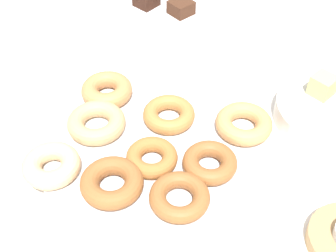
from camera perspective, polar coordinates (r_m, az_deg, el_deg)
name	(u,v)px	position (r m, az deg, el deg)	size (l,w,h in m)	color
ground_plane	(152,153)	(0.75, -2.01, -3.28)	(2.40, 2.40, 0.00)	white
donut_plate	(152,149)	(0.74, -2.02, -2.88)	(0.35, 0.35, 0.02)	silver
donut_0	(112,183)	(0.67, -6.87, -6.87)	(0.09, 0.09, 0.03)	#995B2D
donut_1	(244,124)	(0.76, 9.25, 0.29)	(0.09, 0.09, 0.03)	tan
donut_2	(169,114)	(0.77, 0.11, 1.43)	(0.09, 0.09, 0.02)	#BC7A3D
donut_3	(152,157)	(0.70, -1.99, -3.86)	(0.08, 0.08, 0.02)	#AD6B33
donut_4	(179,197)	(0.66, 1.41, -8.65)	(0.09, 0.09, 0.02)	#995B2D
donut_5	(96,123)	(0.76, -8.74, 0.41)	(0.09, 0.09, 0.03)	tan
donut_6	(210,163)	(0.70, 5.13, -4.48)	(0.08, 0.08, 0.03)	#995B2D
donut_7	(51,165)	(0.71, -14.06, -4.66)	(0.09, 0.09, 0.03)	#EABC84
donut_8	(107,90)	(0.82, -7.48, 4.37)	(0.09, 0.09, 0.03)	#C6844C
cake_plate	(162,13)	(1.06, -0.76, 13.61)	(0.25, 0.25, 0.01)	silver
brownie_far	(181,8)	(1.04, 1.61, 14.26)	(0.04, 0.05, 0.03)	#472819
fruit_bowl	(331,113)	(0.83, 19.33, 1.51)	(0.19, 0.19, 0.04)	silver
melon_chunk_left	(323,85)	(0.82, 18.38, 4.72)	(0.04, 0.04, 0.04)	#DBD67A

